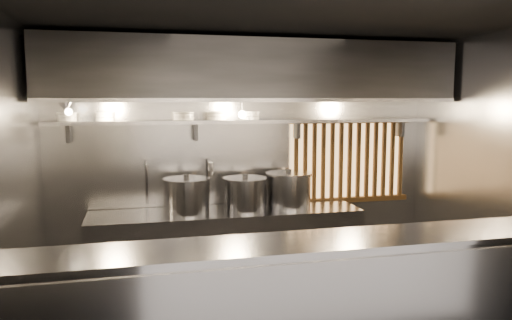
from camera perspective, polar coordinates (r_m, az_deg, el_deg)
name	(u,v)px	position (r m, az deg, el deg)	size (l,w,h in m)	color
ceiling	(282,21)	(4.45, 3.04, 15.61)	(4.50, 4.50, 0.00)	black
wall_back	(245,161)	(5.90, -1.22, -0.15)	(4.50, 4.50, 0.00)	gray
wall_left	(8,192)	(4.40, -26.52, -3.32)	(3.00, 3.00, 0.00)	gray
wall_right	(497,173)	(5.53, 25.87, -1.32)	(3.00, 3.00, 0.00)	gray
serving_counter	(318,315)	(3.83, 7.12, -17.19)	(4.50, 0.56, 1.13)	#99999F
cooking_bench	(227,250)	(5.69, -3.38, -10.24)	(3.00, 0.70, 0.90)	#99999F
bowl_shelf	(249,121)	(5.69, -0.84, 4.44)	(4.40, 0.34, 0.04)	#99999F
exhaust_hood	(253,72)	(5.47, -0.33, 10.04)	(4.40, 0.81, 0.65)	#2D2D30
wood_screen	(349,160)	(6.27, 10.56, -0.04)	(1.56, 0.09, 1.04)	#F8BC6F
faucet_left	(147,174)	(5.65, -12.40, -1.59)	(0.04, 0.30, 0.50)	silver
faucet_right	(209,172)	(5.70, -5.35, -1.37)	(0.04, 0.30, 0.50)	silver
heat_lamp	(66,106)	(5.11, -20.94, 5.81)	(0.25, 0.35, 0.20)	#99999F
pendant_bulb	(242,115)	(5.54, -1.58, 5.22)	(0.09, 0.09, 0.19)	#2D2D30
stock_pot_left	(187,196)	(5.44, -7.92, -4.07)	(0.59, 0.59, 0.43)	#99999F
stock_pot_mid	(245,194)	(5.54, -1.25, -3.89)	(0.65, 0.65, 0.41)	#99999F
stock_pot_right	(289,190)	(5.73, 3.75, -3.40)	(0.55, 0.55, 0.44)	#99999F
bowl_stack_0	(67,117)	(5.59, -20.78, 4.63)	(0.20, 0.20, 0.09)	silver
bowl_stack_1	(105,117)	(5.55, -16.90, 4.77)	(0.21, 0.21, 0.09)	silver
bowl_stack_2	(184,116)	(5.57, -8.28, 5.00)	(0.24, 0.24, 0.09)	silver
bowl_stack_3	(216,116)	(5.61, -4.56, 5.07)	(0.24, 0.24, 0.09)	silver
bowl_stack_4	(251,115)	(5.69, -0.58, 5.11)	(0.21, 0.21, 0.09)	silver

